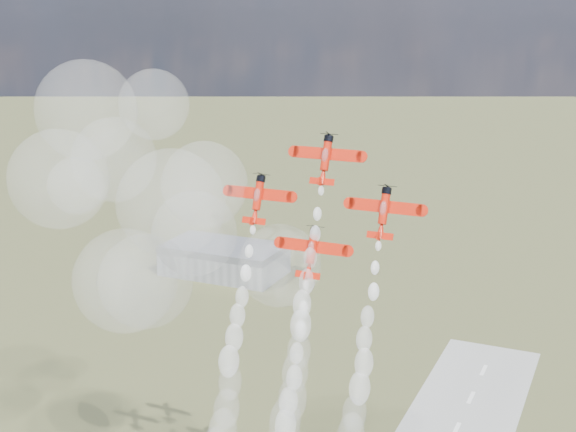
{
  "coord_description": "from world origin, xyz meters",
  "views": [
    {
      "loc": [
        37.26,
        -108.35,
        112.78
      ],
      "look_at": [
        -19.45,
        20.11,
        75.43
      ],
      "focal_mm": 50.0,
      "sensor_mm": 36.0,
      "label": 1
    }
  ],
  "objects_px": {
    "hangar": "(224,259)",
    "plane_lead": "(326,158)",
    "plane_right": "(384,211)",
    "plane_left": "(258,198)",
    "plane_slot": "(312,251)"
  },
  "relations": [
    {
      "from": "plane_left",
      "to": "plane_right",
      "type": "distance_m",
      "value": 24.04
    },
    {
      "from": "plane_left",
      "to": "plane_slot",
      "type": "distance_m",
      "value": 14.67
    },
    {
      "from": "hangar",
      "to": "plane_left",
      "type": "distance_m",
      "value": 199.18
    },
    {
      "from": "plane_right",
      "to": "plane_slot",
      "type": "distance_m",
      "value": 14.67
    },
    {
      "from": "plane_lead",
      "to": "plane_right",
      "type": "bearing_deg",
      "value": -14.81
    },
    {
      "from": "hangar",
      "to": "plane_slot",
      "type": "distance_m",
      "value": 205.09
    },
    {
      "from": "hangar",
      "to": "plane_slot",
      "type": "bearing_deg",
      "value": -56.85
    },
    {
      "from": "plane_left",
      "to": "plane_lead",
      "type": "bearing_deg",
      "value": 14.81
    },
    {
      "from": "plane_slot",
      "to": "plane_lead",
      "type": "bearing_deg",
      "value": 90.0
    },
    {
      "from": "plane_lead",
      "to": "plane_right",
      "type": "xyz_separation_m",
      "value": [
        12.02,
        -3.18,
        -7.79
      ]
    },
    {
      "from": "hangar",
      "to": "plane_lead",
      "type": "relative_size",
      "value": 3.84
    },
    {
      "from": "plane_slot",
      "to": "hangar",
      "type": "bearing_deg",
      "value": 123.15
    },
    {
      "from": "hangar",
      "to": "plane_lead",
      "type": "xyz_separation_m",
      "value": [
        106.55,
        -156.81,
        79.49
      ]
    },
    {
      "from": "plane_left",
      "to": "plane_slot",
      "type": "relative_size",
      "value": 1.0
    },
    {
      "from": "plane_left",
      "to": "plane_right",
      "type": "height_order",
      "value": "same"
    }
  ]
}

